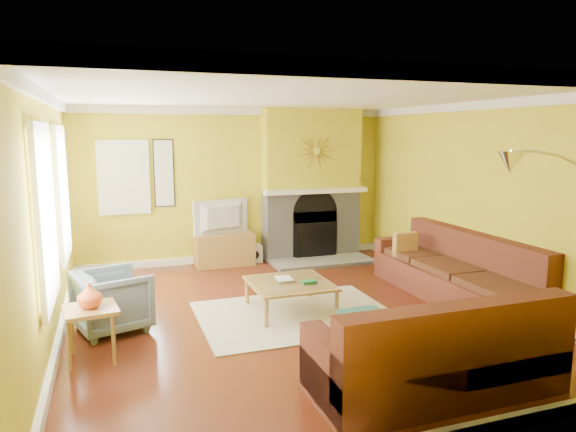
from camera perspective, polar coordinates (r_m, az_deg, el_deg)
name	(u,v)px	position (r m, az deg, el deg)	size (l,w,h in m)	color
floor	(294,314)	(6.62, 0.62, -10.89)	(5.50, 6.00, 0.02)	maroon
ceiling	(294,95)	(6.24, 0.67, 13.31)	(5.50, 6.00, 0.02)	white
wall_back	(236,185)	(9.15, -5.77, 3.40)	(5.50, 0.02, 2.70)	gold
wall_front	(444,269)	(3.65, 16.94, -5.61)	(5.50, 0.02, 2.70)	gold
wall_left	(47,221)	(5.96, -25.20, -0.49)	(0.02, 6.00, 2.70)	gold
wall_right	(479,199)	(7.67, 20.45, 1.76)	(0.02, 6.00, 2.70)	gold
baseboard	(294,309)	(6.60, 0.62, -10.32)	(5.50, 6.00, 0.12)	white
crown_molding	(294,101)	(6.23, 0.66, 12.66)	(5.50, 6.00, 0.12)	white
window_left_near	(61,193)	(7.22, -23.93, 2.33)	(0.06, 1.22, 1.72)	white
window_left_far	(43,215)	(5.34, -25.53, 0.10)	(0.06, 1.22, 1.72)	white
window_back	(124,177)	(8.84, -17.80, 4.11)	(0.82, 0.06, 1.22)	white
wall_art	(164,173)	(8.89, -13.62, 4.64)	(0.34, 0.04, 1.14)	white
fireplace	(311,184)	(9.36, 2.61, 3.56)	(1.80, 0.40, 2.70)	gray
mantel	(316,191)	(9.15, 3.17, 2.80)	(1.92, 0.22, 0.08)	white
hearth	(322,262)	(9.09, 3.84, -5.08)	(1.80, 0.70, 0.06)	gray
sunburst	(316,151)	(9.11, 3.18, 7.18)	(0.70, 0.04, 0.70)	olive
rug	(296,315)	(6.56, 0.92, -10.91)	(2.40, 1.80, 0.02)	beige
sectional_sofa	(398,287)	(6.32, 12.17, -7.68)	(3.34, 4.00, 0.90)	#5B281D
coffee_table	(290,296)	(6.64, 0.22, -8.93)	(1.00, 1.00, 0.40)	white
media_console	(224,250)	(8.95, -7.08, -3.73)	(1.00, 0.45, 0.55)	olive
tv	(224,217)	(8.85, -7.15, -0.13)	(1.02, 0.13, 0.59)	black
subwoofer	(252,253)	(9.19, -3.98, -4.14)	(0.30, 0.30, 0.30)	white
armchair	(112,301)	(6.32, -18.94, -8.88)	(0.76, 0.78, 0.71)	slate
side_table	(92,334)	(5.62, -20.94, -12.14)	(0.50, 0.50, 0.55)	olive
vase	(90,295)	(5.49, -21.18, -8.24)	(0.24, 0.24, 0.25)	#E95924
book	(276,280)	(6.62, -1.30, -7.07)	(0.20, 0.27, 0.03)	white
arc_lamp	(569,283)	(4.78, 28.76, -6.50)	(1.35, 0.36, 2.12)	silver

